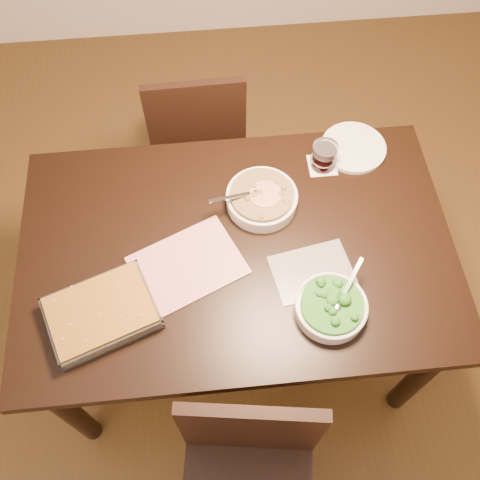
{
  "coord_description": "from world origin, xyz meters",
  "views": [
    {
      "loc": [
        -0.07,
        -0.84,
        2.25
      ],
      "look_at": [
        0.01,
        -0.0,
        0.8
      ],
      "focal_mm": 40.0,
      "sensor_mm": 36.0,
      "label": 1
    }
  ],
  "objects_px": {
    "broccoli_bowl": "(331,307)",
    "chair_near": "(248,476)",
    "wine_tumbler": "(324,156)",
    "chair_far": "(197,131)",
    "baking_dish": "(102,313)",
    "stew_bowl": "(262,198)",
    "dinner_plate": "(353,148)",
    "table": "(237,261)"
  },
  "relations": [
    {
      "from": "stew_bowl",
      "to": "baking_dish",
      "type": "relative_size",
      "value": 0.71
    },
    {
      "from": "stew_bowl",
      "to": "chair_near",
      "type": "height_order",
      "value": "chair_near"
    },
    {
      "from": "table",
      "to": "wine_tumbler",
      "type": "relative_size",
      "value": 14.26
    },
    {
      "from": "stew_bowl",
      "to": "dinner_plate",
      "type": "bearing_deg",
      "value": 29.67
    },
    {
      "from": "broccoli_bowl",
      "to": "baking_dish",
      "type": "distance_m",
      "value": 0.68
    },
    {
      "from": "table",
      "to": "wine_tumbler",
      "type": "distance_m",
      "value": 0.47
    },
    {
      "from": "broccoli_bowl",
      "to": "dinner_plate",
      "type": "bearing_deg",
      "value": 71.97
    },
    {
      "from": "stew_bowl",
      "to": "wine_tumbler",
      "type": "relative_size",
      "value": 2.65
    },
    {
      "from": "chair_near",
      "to": "chair_far",
      "type": "relative_size",
      "value": 1.03
    },
    {
      "from": "broccoli_bowl",
      "to": "dinner_plate",
      "type": "height_order",
      "value": "broccoli_bowl"
    },
    {
      "from": "chair_far",
      "to": "broccoli_bowl",
      "type": "bearing_deg",
      "value": 108.36
    },
    {
      "from": "wine_tumbler",
      "to": "table",
      "type": "bearing_deg",
      "value": -138.04
    },
    {
      "from": "stew_bowl",
      "to": "broccoli_bowl",
      "type": "height_order",
      "value": "stew_bowl"
    },
    {
      "from": "baking_dish",
      "to": "chair_near",
      "type": "distance_m",
      "value": 0.66
    },
    {
      "from": "wine_tumbler",
      "to": "chair_far",
      "type": "bearing_deg",
      "value": 133.62
    },
    {
      "from": "chair_near",
      "to": "chair_far",
      "type": "height_order",
      "value": "chair_near"
    },
    {
      "from": "stew_bowl",
      "to": "baking_dish",
      "type": "distance_m",
      "value": 0.63
    },
    {
      "from": "baking_dish",
      "to": "chair_far",
      "type": "distance_m",
      "value": 1.05
    },
    {
      "from": "chair_far",
      "to": "chair_near",
      "type": "bearing_deg",
      "value": 91.63
    },
    {
      "from": "wine_tumbler",
      "to": "stew_bowl",
      "type": "bearing_deg",
      "value": -148.79
    },
    {
      "from": "wine_tumbler",
      "to": "dinner_plate",
      "type": "distance_m",
      "value": 0.15
    },
    {
      "from": "chair_far",
      "to": "baking_dish",
      "type": "bearing_deg",
      "value": 70.15
    },
    {
      "from": "broccoli_bowl",
      "to": "dinner_plate",
      "type": "relative_size",
      "value": 0.97
    },
    {
      "from": "baking_dish",
      "to": "chair_far",
      "type": "bearing_deg",
      "value": 51.66
    },
    {
      "from": "stew_bowl",
      "to": "baking_dish",
      "type": "height_order",
      "value": "stew_bowl"
    },
    {
      "from": "broccoli_bowl",
      "to": "chair_near",
      "type": "xyz_separation_m",
      "value": [
        -0.29,
        -0.4,
        -0.3
      ]
    },
    {
      "from": "table",
      "to": "baking_dish",
      "type": "xyz_separation_m",
      "value": [
        -0.42,
        -0.2,
        0.12
      ]
    },
    {
      "from": "chair_near",
      "to": "chair_far",
      "type": "xyz_separation_m",
      "value": [
        -0.07,
        1.4,
        -0.01
      ]
    },
    {
      "from": "broccoli_bowl",
      "to": "wine_tumbler",
      "type": "height_order",
      "value": "wine_tumbler"
    },
    {
      "from": "dinner_plate",
      "to": "baking_dish",
      "type": "bearing_deg",
      "value": -147.39
    },
    {
      "from": "dinner_plate",
      "to": "chair_far",
      "type": "height_order",
      "value": "chair_far"
    },
    {
      "from": "table",
      "to": "baking_dish",
      "type": "distance_m",
      "value": 0.48
    },
    {
      "from": "table",
      "to": "broccoli_bowl",
      "type": "distance_m",
      "value": 0.38
    },
    {
      "from": "stew_bowl",
      "to": "dinner_plate",
      "type": "height_order",
      "value": "stew_bowl"
    },
    {
      "from": "stew_bowl",
      "to": "dinner_plate",
      "type": "xyz_separation_m",
      "value": [
        0.36,
        0.2,
        -0.02
      ]
    },
    {
      "from": "chair_far",
      "to": "wine_tumbler",
      "type": "bearing_deg",
      "value": 132.25
    },
    {
      "from": "table",
      "to": "dinner_plate",
      "type": "height_order",
      "value": "dinner_plate"
    },
    {
      "from": "stew_bowl",
      "to": "chair_near",
      "type": "bearing_deg",
      "value": -98.95
    },
    {
      "from": "baking_dish",
      "to": "chair_near",
      "type": "relative_size",
      "value": 0.43
    },
    {
      "from": "dinner_plate",
      "to": "chair_near",
      "type": "distance_m",
      "value": 1.15
    },
    {
      "from": "dinner_plate",
      "to": "chair_far",
      "type": "relative_size",
      "value": 0.27
    },
    {
      "from": "broccoli_bowl",
      "to": "chair_far",
      "type": "xyz_separation_m",
      "value": [
        -0.36,
        1.0,
        -0.31
      ]
    }
  ]
}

